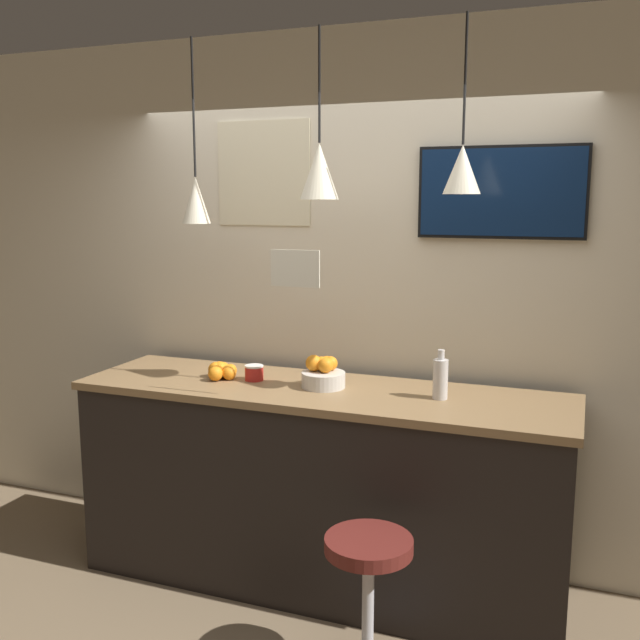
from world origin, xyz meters
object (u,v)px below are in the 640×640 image
(spread_jar, at_px, (254,373))
(fruit_bowl, at_px, (323,374))
(mounted_tv, at_px, (501,192))
(bar_stool, at_px, (368,585))
(juice_bottle, at_px, (440,378))

(spread_jar, bearing_deg, fruit_bowl, 1.12)
(spread_jar, relative_size, mounted_tv, 0.12)
(spread_jar, height_order, mounted_tv, mounted_tv)
(mounted_tv, bearing_deg, fruit_bowl, -154.95)
(bar_stool, xyz_separation_m, spread_jar, (-0.84, 0.69, 0.67))
(bar_stool, height_order, juice_bottle, juice_bottle)
(bar_stool, relative_size, spread_jar, 6.42)
(fruit_bowl, height_order, mounted_tv, mounted_tv)
(fruit_bowl, bearing_deg, mounted_tv, 25.05)
(juice_bottle, bearing_deg, spread_jar, 180.00)
(bar_stool, height_order, spread_jar, spread_jar)
(spread_jar, xyz_separation_m, mounted_tv, (1.19, 0.38, 0.94))
(spread_jar, bearing_deg, mounted_tv, 17.84)
(spread_jar, distance_m, mounted_tv, 1.56)
(fruit_bowl, xyz_separation_m, juice_bottle, (0.60, -0.01, 0.03))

